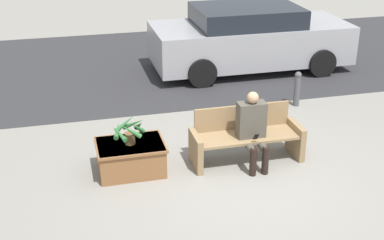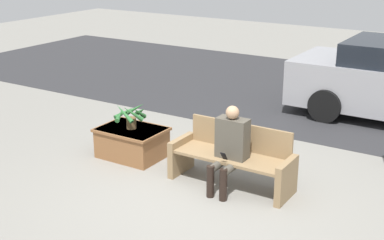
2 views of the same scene
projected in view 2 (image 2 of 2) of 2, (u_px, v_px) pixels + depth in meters
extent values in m
plane|color=gray|center=(195.00, 197.00, 7.04)|extent=(30.00, 30.00, 0.00)
cube|color=#2D2D30|center=(333.00, 96.00, 11.62)|extent=(20.00, 6.00, 0.01)
cube|color=#8C704C|center=(181.00, 155.00, 7.71)|extent=(0.09, 0.58, 0.54)
cube|color=#8C704C|center=(286.00, 180.00, 6.89)|extent=(0.09, 0.58, 0.54)
cube|color=#8C704C|center=(231.00, 157.00, 7.25)|extent=(1.53, 0.53, 0.04)
cube|color=#8C704C|center=(241.00, 136.00, 7.40)|extent=(1.53, 0.04, 0.39)
cube|color=#4C473D|center=(233.00, 138.00, 7.10)|extent=(0.43, 0.22, 0.55)
sphere|color=tan|center=(232.00, 112.00, 6.97)|extent=(0.18, 0.18, 0.18)
cylinder|color=#4C473D|center=(218.00, 165.00, 7.09)|extent=(0.11, 0.41, 0.11)
cylinder|color=#4C473D|center=(231.00, 168.00, 7.00)|extent=(0.11, 0.41, 0.11)
cylinder|color=black|center=(210.00, 181.00, 6.98)|extent=(0.10, 0.10, 0.44)
cylinder|color=black|center=(223.00, 185.00, 6.88)|extent=(0.10, 0.10, 0.44)
cube|color=black|center=(224.00, 156.00, 6.98)|extent=(0.07, 0.09, 0.12)
cube|color=brown|center=(132.00, 143.00, 8.29)|extent=(0.96, 0.69, 0.47)
cube|color=brown|center=(132.00, 130.00, 8.22)|extent=(1.01, 0.74, 0.04)
cylinder|color=brown|center=(131.00, 123.00, 8.18)|extent=(0.15, 0.15, 0.17)
cone|color=#2D6B33|center=(139.00, 113.00, 8.06)|extent=(0.12, 0.34, 0.26)
cone|color=#2D6B33|center=(141.00, 111.00, 8.20)|extent=(0.34, 0.24, 0.23)
cone|color=#2D6B33|center=(134.00, 109.00, 8.27)|extent=(0.35, 0.17, 0.25)
cone|color=#2D6B33|center=(124.00, 113.00, 8.26)|extent=(0.16, 0.37, 0.16)
cone|color=#2D6B33|center=(120.00, 115.00, 8.16)|extent=(0.22, 0.36, 0.16)
cone|color=#2D6B33|center=(124.00, 113.00, 8.01)|extent=(0.34, 0.09, 0.27)
cone|color=#2D6B33|center=(133.00, 113.00, 7.99)|extent=(0.26, 0.30, 0.28)
cylinder|color=black|center=(325.00, 106.00, 9.86)|extent=(0.62, 0.18, 0.62)
cylinder|color=black|center=(353.00, 85.00, 11.31)|extent=(0.62, 0.18, 0.62)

